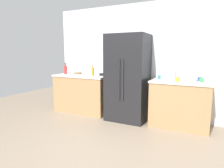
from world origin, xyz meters
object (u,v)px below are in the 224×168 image
object	(u,v)px
bottle_a	(93,72)
cup_c	(178,79)
cup_d	(160,77)
toaster	(169,75)
bowl_b	(78,73)
rice_cooker	(189,74)
refrigerator	(128,78)
bowl_a	(103,74)
cup_a	(200,79)
cup_b	(202,80)
bottle_b	(66,70)

from	to	relation	value
bottle_a	cup_c	xyz separation A→B (m)	(1.99, -0.09, -0.06)
bottle_a	cup_d	bearing A→B (deg)	4.96
toaster	bowl_b	bearing A→B (deg)	176.79
rice_cooker	bottle_a	world-z (taller)	rice_cooker
refrigerator	cup_c	size ratio (longest dim) A/B	19.79
rice_cooker	bowl_a	bearing A→B (deg)	176.27
bottle_a	bowl_b	size ratio (longest dim) A/B	1.28
rice_cooker	cup_c	bearing A→B (deg)	-150.37
refrigerator	bowl_b	xyz separation A→B (m)	(-1.49, 0.19, 0.02)
toaster	cup_a	xyz separation A→B (m)	(0.58, 0.13, -0.06)
toaster	rice_cooker	world-z (taller)	rice_cooker
toaster	cup_c	distance (m)	0.24
rice_cooker	bowl_b	world-z (taller)	rice_cooker
rice_cooker	toaster	bearing A→B (deg)	179.70
toaster	cup_b	xyz separation A→B (m)	(0.62, 0.01, -0.06)
toaster	bowl_a	world-z (taller)	toaster
cup_a	cup_c	xyz separation A→B (m)	(-0.38, -0.25, 0.00)
cup_a	cup_d	bearing A→B (deg)	-178.68
cup_b	bottle_a	bearing A→B (deg)	-179.25
bottle_a	bowl_b	bearing A→B (deg)	164.18
bottle_a	refrigerator	bearing A→B (deg)	-1.86
rice_cooker	cup_d	world-z (taller)	rice_cooker
bottle_a	bowl_a	xyz separation A→B (m)	(0.20, 0.15, -0.07)
cup_d	bottle_b	bearing A→B (deg)	-177.39
cup_d	bowl_b	size ratio (longest dim) A/B	0.43
rice_cooker	cup_c	world-z (taller)	rice_cooker
cup_a	cup_c	distance (m)	0.46
bottle_b	bowl_a	xyz separation A→B (m)	(1.06, 0.13, -0.09)
rice_cooker	cup_a	bearing A→B (deg)	35.78
bowl_a	cup_d	bearing A→B (deg)	-0.55
refrigerator	bowl_a	world-z (taller)	refrigerator
toaster	cup_b	bearing A→B (deg)	0.60
cup_a	cup_c	bearing A→B (deg)	-147.29
toaster	bowl_b	xyz separation A→B (m)	(-2.35, 0.13, -0.08)
bottle_b	cup_c	world-z (taller)	bottle_b
rice_cooker	cup_c	distance (m)	0.25
bottle_a	cup_d	size ratio (longest dim) A/B	2.98
refrigerator	bottle_a	bearing A→B (deg)	178.14
cup_b	bowl_a	xyz separation A→B (m)	(-2.21, 0.12, -0.01)
toaster	bottle_a	bearing A→B (deg)	-179.19
rice_cooker	refrigerator	bearing A→B (deg)	-177.56
cup_b	cup_c	distance (m)	0.44
rice_cooker	bowl_b	size ratio (longest dim) A/B	1.58
cup_b	bowl_a	world-z (taller)	cup_b
bottle_a	cup_c	distance (m)	2.00
cup_c	refrigerator	bearing A→B (deg)	176.80
cup_b	cup_a	bearing A→B (deg)	106.78
bottle_b	toaster	bearing A→B (deg)	-0.04
rice_cooker	bottle_a	xyz separation A→B (m)	(-2.19, -0.02, -0.04)
toaster	cup_d	bearing A→B (deg)	149.31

